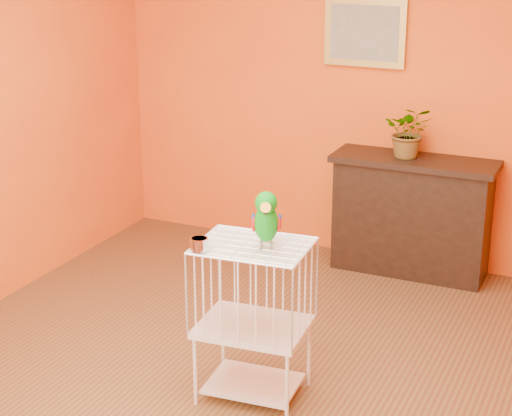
% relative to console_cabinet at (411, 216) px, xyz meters
% --- Properties ---
extents(ground, '(4.50, 4.50, 0.00)m').
position_rel_console_cabinet_xyz_m(ground, '(-0.47, -2.04, -0.45)').
color(ground, brown).
rests_on(ground, ground).
extents(room_shell, '(4.50, 4.50, 4.50)m').
position_rel_console_cabinet_xyz_m(room_shell, '(-0.47, -2.04, 1.14)').
color(room_shell, orange).
rests_on(room_shell, ground).
extents(console_cabinet, '(1.20, 0.43, 0.89)m').
position_rel_console_cabinet_xyz_m(console_cabinet, '(0.00, 0.00, 0.00)').
color(console_cabinet, black).
rests_on(console_cabinet, ground).
extents(potted_plant, '(0.42, 0.45, 0.30)m').
position_rel_console_cabinet_xyz_m(potted_plant, '(-0.05, 0.02, 0.59)').
color(potted_plant, '#26722D').
rests_on(potted_plant, console_cabinet).
extents(framed_picture, '(0.62, 0.04, 0.50)m').
position_rel_console_cabinet_xyz_m(framed_picture, '(-0.47, 0.18, 1.30)').
color(framed_picture, gold).
rests_on(framed_picture, room_shell).
extents(birdcage, '(0.62, 0.50, 0.91)m').
position_rel_console_cabinet_xyz_m(birdcage, '(-0.32, -2.11, 0.02)').
color(birdcage, silver).
rests_on(birdcage, ground).
extents(feed_cup, '(0.10, 0.10, 0.07)m').
position_rel_console_cabinet_xyz_m(feed_cup, '(-0.54, -2.31, 0.50)').
color(feed_cup, silver).
rests_on(feed_cup, birdcage).
extents(parrot, '(0.19, 0.29, 0.33)m').
position_rel_console_cabinet_xyz_m(parrot, '(-0.23, -2.14, 0.63)').
color(parrot, '#59544C').
rests_on(parrot, birdcage).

